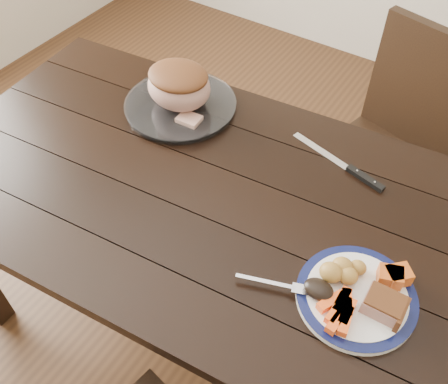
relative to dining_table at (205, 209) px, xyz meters
The scene contains 15 objects.
ground 0.66m from the dining_table, behind, with size 4.00×4.00×0.00m, color #472B16.
dining_table is the anchor object (origin of this frame).
chair_far 0.82m from the dining_table, 65.35° to the left, with size 0.51×0.52×0.93m.
dinner_plate 0.51m from the dining_table, 10.73° to the right, with size 0.28×0.28×0.02m, color white.
plate_rim 0.51m from the dining_table, 10.73° to the right, with size 0.28×0.28×0.02m, color #0C123F.
serving_platter 0.37m from the dining_table, 136.73° to the left, with size 0.35×0.35×0.02m, color white.
pork_slice 0.57m from the dining_table, 10.07° to the right, with size 0.09×0.07×0.04m, color #AB7568.
roasted_potatoes 0.46m from the dining_table, ahead, with size 0.09×0.09×0.05m.
carrot_batons 0.51m from the dining_table, 18.16° to the right, with size 0.09×0.12×0.02m.
pumpkin_wedges 0.56m from the dining_table, ahead, with size 0.08×0.08×0.04m.
dark_mushroom 0.45m from the dining_table, 18.57° to the right, with size 0.07×0.05×0.03m, color black.
fork 0.39m from the dining_table, 27.08° to the right, with size 0.17×0.07×0.00m.
roast_joint 0.40m from the dining_table, 136.73° to the left, with size 0.21×0.18×0.13m, color tan.
cut_slice 0.29m from the dining_table, 134.27° to the left, with size 0.07×0.06×0.02m, color tan.
carving_knife 0.44m from the dining_table, 41.01° to the left, with size 0.32×0.10×0.01m.
Camera 1 is at (0.55, -0.74, 1.77)m, focal length 40.00 mm.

